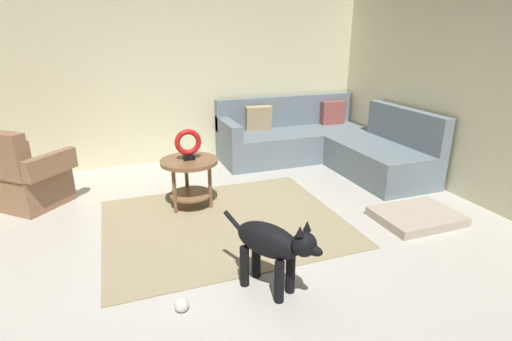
{
  "coord_description": "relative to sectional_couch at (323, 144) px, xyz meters",
  "views": [
    {
      "loc": [
        -0.77,
        -2.7,
        1.79
      ],
      "look_at": [
        0.45,
        0.6,
        0.55
      ],
      "focal_mm": 27.49,
      "sensor_mm": 36.0,
      "label": 1
    }
  ],
  "objects": [
    {
      "name": "sectional_couch",
      "position": [
        0.0,
        0.0,
        0.0
      ],
      "size": [
        2.2,
        2.25,
        0.88
      ],
      "color": "slate",
      "rests_on": "ground_plane"
    },
    {
      "name": "area_rug",
      "position": [
        -1.84,
        -1.32,
        -0.28
      ],
      "size": [
        2.3,
        1.9,
        0.01
      ],
      "primitive_type": "cube",
      "color": "tan",
      "rests_on": "ground_plane"
    },
    {
      "name": "dog",
      "position": [
        -1.8,
        -2.49,
        0.09
      ],
      "size": [
        0.49,
        0.75,
        0.63
      ],
      "rotation": [
        0.0,
        0.0,
        3.7
      ],
      "color": "black",
      "rests_on": "ground_plane"
    },
    {
      "name": "dog_bed_mat",
      "position": [
        -0.01,
        -1.94,
        -0.24
      ],
      "size": [
        0.8,
        0.6,
        0.09
      ],
      "primitive_type": "cube",
      "color": "#B2A38E",
      "rests_on": "ground_plane"
    },
    {
      "name": "armchair",
      "position": [
        -3.71,
        -0.2,
        0.03
      ],
      "size": [
        1.0,
        0.98,
        0.88
      ],
      "rotation": [
        0.0,
        0.0,
        -0.73
      ],
      "color": "#936B4C",
      "rests_on": "ground_plane"
    },
    {
      "name": "ground_plane",
      "position": [
        -1.99,
        -2.02,
        -0.34
      ],
      "size": [
        6.0,
        6.0,
        0.1
      ],
      "primitive_type": "cube",
      "color": "beige"
    },
    {
      "name": "torus_sculpture",
      "position": [
        -2.06,
        -0.83,
        0.42
      ],
      "size": [
        0.28,
        0.08,
        0.33
      ],
      "color": "black",
      "rests_on": "side_table"
    },
    {
      "name": "wall_back",
      "position": [
        -1.99,
        0.92,
        1.06
      ],
      "size": [
        6.0,
        0.12,
        2.7
      ],
      "primitive_type": "cube",
      "color": "beige",
      "rests_on": "ground_plane"
    },
    {
      "name": "dog_toy_ball",
      "position": [
        -2.47,
        -2.48,
        -0.24
      ],
      "size": [
        0.1,
        0.1,
        0.1
      ],
      "primitive_type": "sphere",
      "color": "silver",
      "rests_on": "ground_plane"
    },
    {
      "name": "side_table",
      "position": [
        -2.06,
        -0.83,
        0.13
      ],
      "size": [
        0.6,
        0.6,
        0.54
      ],
      "color": "brown",
      "rests_on": "ground_plane"
    }
  ]
}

